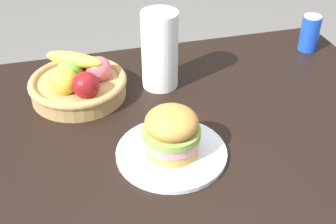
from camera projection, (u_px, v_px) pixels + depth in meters
dining_table at (168, 148)px, 1.29m from camera, size 1.40×0.90×0.75m
plate at (171, 153)px, 1.11m from camera, size 0.28×0.28×0.01m
sandwich at (172, 132)px, 1.07m from camera, size 0.14×0.14×0.12m
soda_can at (310, 33)px, 1.55m from camera, size 0.07×0.07×0.13m
fruit_basket at (78, 82)px, 1.31m from camera, size 0.29×0.29×0.13m
paper_towel_roll at (160, 50)px, 1.32m from camera, size 0.11×0.11×0.24m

